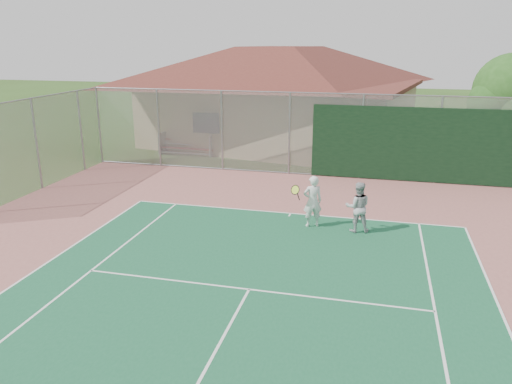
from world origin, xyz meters
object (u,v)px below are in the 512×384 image
at_px(clubhouse, 280,86).
at_px(player_white_front, 312,202).
at_px(bleachers, 190,142).
at_px(player_grey_back, 358,208).

relative_size(clubhouse, player_white_front, 9.88).
bearing_deg(bleachers, clubhouse, 41.70).
height_order(bleachers, player_grey_back, player_grey_back).
bearing_deg(player_white_front, clubhouse, -96.40).
relative_size(bleachers, player_grey_back, 1.89).
distance_m(clubhouse, player_grey_back, 13.72).
bearing_deg(bleachers, player_grey_back, -44.82).
distance_m(bleachers, player_white_front, 11.78).
bearing_deg(clubhouse, player_grey_back, -57.65).
height_order(bleachers, player_white_front, player_white_front).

